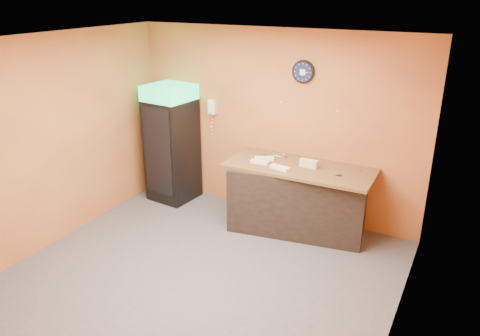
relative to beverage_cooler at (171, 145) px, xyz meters
The scene contains 15 objects.
floor 2.47m from the beverage_cooler, 44.50° to the right, with size 4.50×4.50×0.00m, color #47474C.
back_wall 1.75m from the beverage_cooler, 13.49° to the left, with size 4.50×0.02×2.80m, color #C37937.
left_wall 1.78m from the beverage_cooler, 110.91° to the right, with size 0.02×4.00×2.80m, color #C37937.
right_wall 4.23m from the beverage_cooler, 22.47° to the right, with size 0.02×4.00×2.80m, color #C37937.
ceiling 2.96m from the beverage_cooler, 44.50° to the right, with size 4.50×4.00×0.02m, color white.
beverage_cooler is the anchor object (origin of this frame).
prep_counter 2.27m from the beverage_cooler, ahead, with size 1.89×0.84×0.94m, color black.
wall_clock 2.46m from the beverage_cooler, ahead, with size 0.32×0.06×0.32m.
wall_phone 0.92m from the beverage_cooler, 30.12° to the left, with size 0.12×0.11×0.23m.
butcher_paper 2.23m from the beverage_cooler, ahead, with size 2.07×0.92×0.04m, color brown.
sub_roll_stack 2.35m from the beverage_cooler, ahead, with size 0.26×0.10×0.11m.
wrapped_sandwich_left 1.69m from the beverage_cooler, ahead, with size 0.26×0.10×0.04m, color white.
wrapped_sandwich_mid 2.05m from the beverage_cooler, ahead, with size 0.28×0.11×0.04m, color white.
wrapped_sandwich_right 1.68m from the beverage_cooler, ahead, with size 0.28×0.11×0.04m, color white.
kitchen_tool 1.90m from the beverage_cooler, ahead, with size 0.06×0.06×0.06m, color silver.
Camera 1 is at (2.70, -4.20, 3.32)m, focal length 35.00 mm.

